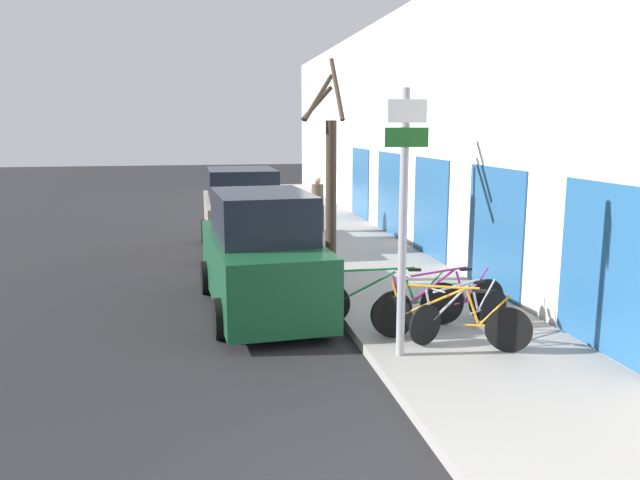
# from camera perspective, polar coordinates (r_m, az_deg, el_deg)

# --- Properties ---
(ground_plane) EXTENTS (80.00, 80.00, 0.00)m
(ground_plane) POSITION_cam_1_polar(r_m,az_deg,el_deg) (15.67, -5.98, -1.85)
(ground_plane) COLOR black
(sidewalk_curb) EXTENTS (3.20, 32.00, 0.15)m
(sidewalk_curb) POSITION_cam_1_polar(r_m,az_deg,el_deg) (18.76, 1.21, 0.46)
(sidewalk_curb) COLOR gray
(sidewalk_curb) RESTS_ON ground
(building_facade) EXTENTS (0.23, 32.00, 6.50)m
(building_facade) POSITION_cam_1_polar(r_m,az_deg,el_deg) (18.85, 6.58, 10.03)
(building_facade) COLOR silver
(building_facade) RESTS_ON ground
(signpost) EXTENTS (0.59, 0.14, 3.64)m
(signpost) POSITION_cam_1_polar(r_m,az_deg,el_deg) (8.43, 7.63, 2.27)
(signpost) COLOR #939399
(signpost) RESTS_ON sidewalk_curb
(bicycle_0) EXTENTS (2.01, 1.28, 0.90)m
(bicycle_0) POSITION_cam_1_polar(r_m,az_deg,el_deg) (9.32, 11.64, -7.09)
(bicycle_0) COLOR black
(bicycle_0) RESTS_ON sidewalk_curb
(bicycle_1) EXTENTS (1.93, 0.89, 0.84)m
(bicycle_1) POSITION_cam_1_polar(r_m,az_deg,el_deg) (9.78, 12.76, -6.47)
(bicycle_1) COLOR black
(bicycle_1) RESTS_ON sidewalk_curb
(bicycle_2) EXTENTS (2.42, 0.70, 0.96)m
(bicycle_2) POSITION_cam_1_polar(r_m,az_deg,el_deg) (10.07, 11.02, -5.64)
(bicycle_2) COLOR black
(bicycle_2) RESTS_ON sidewalk_curb
(bicycle_3) EXTENTS (2.48, 0.59, 0.96)m
(bicycle_3) POSITION_cam_1_polar(r_m,az_deg,el_deg) (10.08, 6.00, -5.49)
(bicycle_3) COLOR black
(bicycle_3) RESTS_ON sidewalk_curb
(parked_car_0) EXTENTS (2.20, 4.61, 2.18)m
(parked_car_0) POSITION_cam_1_polar(r_m,az_deg,el_deg) (11.22, -5.37, -1.55)
(parked_car_0) COLOR #144728
(parked_car_0) RESTS_ON ground
(parked_car_1) EXTENTS (2.16, 4.59, 2.21)m
(parked_car_1) POSITION_cam_1_polar(r_m,az_deg,el_deg) (16.68, -7.16, 2.41)
(parked_car_1) COLOR gray
(parked_car_1) RESTS_ON ground
(pedestrian_near) EXTENTS (0.43, 0.37, 1.66)m
(pedestrian_near) POSITION_cam_1_polar(r_m,az_deg,el_deg) (18.78, -0.23, 3.65)
(pedestrian_near) COLOR #4C3D2D
(pedestrian_near) RESTS_ON sidewalk_curb
(street_tree) EXTENTS (0.83, 1.04, 4.45)m
(street_tree) POSITION_cam_1_polar(r_m,az_deg,el_deg) (12.52, 0.93, 4.88)
(street_tree) COLOR #3D2D23
(street_tree) RESTS_ON sidewalk_curb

